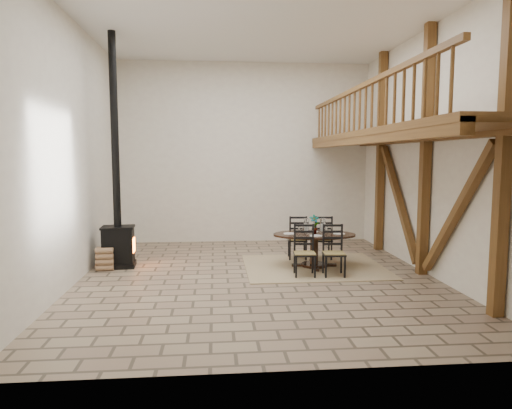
{
  "coord_description": "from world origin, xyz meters",
  "views": [
    {
      "loc": [
        -0.84,
        -8.85,
        2.4
      ],
      "look_at": [
        -0.0,
        0.4,
        1.43
      ],
      "focal_mm": 32.0,
      "sensor_mm": 36.0,
      "label": 1
    }
  ],
  "objects": [
    {
      "name": "log_stack",
      "position": [
        -3.17,
        0.87,
        0.25
      ],
      "size": [
        0.37,
        0.26,
        0.49
      ],
      "rotation": [
        0.0,
        0.0,
        0.05
      ],
      "color": "#9B7C57",
      "rests_on": "ground"
    },
    {
      "name": "ground",
      "position": [
        0.0,
        0.0,
        0.0
      ],
      "size": [
        8.0,
        8.0,
        0.0
      ],
      "primitive_type": "plane",
      "color": "#8C785D",
      "rests_on": "ground"
    },
    {
      "name": "rug",
      "position": [
        1.3,
        0.76,
        0.01
      ],
      "size": [
        3.0,
        2.5,
        0.02
      ],
      "primitive_type": "cube",
      "color": "tan",
      "rests_on": "ground"
    },
    {
      "name": "log_basket",
      "position": [
        -3.07,
        1.55,
        0.18
      ],
      "size": [
        0.5,
        0.5,
        0.41
      ],
      "rotation": [
        0.0,
        0.0,
        -0.01
      ],
      "color": "brown",
      "rests_on": "ground"
    },
    {
      "name": "wood_stove",
      "position": [
        -2.95,
        1.14,
        1.11
      ],
      "size": [
        0.73,
        0.58,
        5.0
      ],
      "rotation": [
        0.0,
        0.0,
        0.07
      ],
      "color": "black",
      "rests_on": "ground"
    },
    {
      "name": "dining_table",
      "position": [
        1.3,
        0.76,
        0.42
      ],
      "size": [
        1.87,
        2.06,
        1.15
      ],
      "rotation": [
        0.0,
        0.0,
        -0.09
      ],
      "color": "black",
      "rests_on": "ground"
    },
    {
      "name": "room_shell",
      "position": [
        1.19,
        0.0,
        3.01
      ],
      "size": [
        7.02,
        8.02,
        5.01
      ],
      "color": "white",
      "rests_on": "ground"
    }
  ]
}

